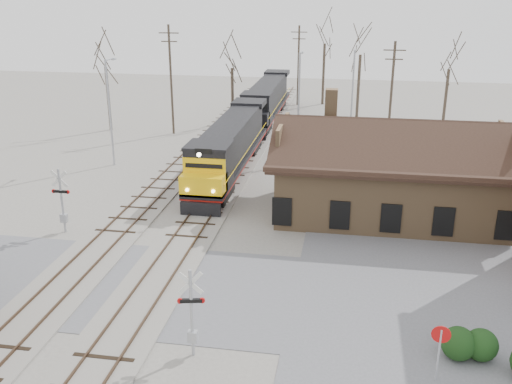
% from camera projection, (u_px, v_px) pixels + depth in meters
% --- Properties ---
extents(ground, '(140.00, 140.00, 0.00)m').
position_uv_depth(ground, '(153.00, 287.00, 28.61)').
color(ground, gray).
rests_on(ground, ground).
extents(road, '(60.00, 9.00, 0.03)m').
position_uv_depth(road, '(153.00, 287.00, 28.60)').
color(road, '#5A5A5F').
rests_on(road, ground).
extents(parking_lot, '(22.00, 26.00, 0.03)m').
position_uv_depth(parking_lot, '(511.00, 278.00, 29.50)').
color(parking_lot, '#5A5A5F').
rests_on(parking_lot, ground).
extents(track_main, '(3.40, 90.00, 0.24)m').
position_uv_depth(track_main, '(220.00, 188.00, 42.49)').
color(track_main, gray).
rests_on(track_main, ground).
extents(track_siding, '(3.40, 90.00, 0.24)m').
position_uv_depth(track_siding, '(162.00, 184.00, 43.20)').
color(track_siding, gray).
rests_on(track_siding, ground).
extents(depot, '(15.20, 9.31, 7.90)m').
position_uv_depth(depot, '(389.00, 179.00, 37.05)').
color(depot, olive).
rests_on(depot, ground).
extents(locomotive_lead, '(2.90, 19.41, 4.31)m').
position_uv_depth(locomotive_lead, '(229.00, 147.00, 44.92)').
color(locomotive_lead, black).
rests_on(locomotive_lead, ground).
extents(locomotive_trailing, '(2.90, 19.41, 4.08)m').
position_uv_depth(locomotive_trailing, '(266.00, 101.00, 63.17)').
color(locomotive_trailing, black).
rests_on(locomotive_trailing, ground).
extents(crossbuck_near, '(1.10, 0.33, 3.89)m').
position_uv_depth(crossbuck_near, '(192.00, 316.00, 22.75)').
color(crossbuck_near, '#A5A8AD').
rests_on(crossbuck_near, ground).
extents(crossbuck_far, '(1.16, 0.30, 4.05)m').
position_uv_depth(crossbuck_far, '(62.00, 203.00, 34.39)').
color(crossbuck_far, '#A5A8AD').
rests_on(crossbuck_far, ground).
extents(do_not_enter_sign, '(0.72, 0.10, 2.43)m').
position_uv_depth(do_not_enter_sign, '(440.00, 344.00, 21.27)').
color(do_not_enter_sign, '#A5A8AD').
rests_on(do_not_enter_sign, ground).
extents(hedge_a, '(1.39, 1.39, 1.39)m').
position_uv_depth(hedge_a, '(458.00, 344.00, 22.91)').
color(hedge_a, black).
rests_on(hedge_a, ground).
extents(hedge_b, '(1.33, 1.33, 1.33)m').
position_uv_depth(hedge_b, '(481.00, 345.00, 22.88)').
color(hedge_b, black).
rests_on(hedge_b, ground).
extents(streetlight_a, '(0.25, 2.04, 8.77)m').
position_uv_depth(streetlight_a, '(110.00, 107.00, 46.61)').
color(streetlight_a, '#A5A8AD').
rests_on(streetlight_a, ground).
extents(streetlight_b, '(0.25, 2.04, 9.19)m').
position_uv_depth(streetlight_b, '(299.00, 102.00, 47.43)').
color(streetlight_b, '#A5A8AD').
rests_on(streetlight_b, ground).
extents(streetlight_c, '(0.25, 2.04, 8.37)m').
position_uv_depth(streetlight_c, '(353.00, 88.00, 56.68)').
color(streetlight_c, '#A5A8AD').
rests_on(streetlight_c, ground).
extents(utility_pole_a, '(2.00, 0.24, 10.76)m').
position_uv_depth(utility_pole_a, '(171.00, 78.00, 56.46)').
color(utility_pole_a, '#382D23').
rests_on(utility_pole_a, ground).
extents(utility_pole_b, '(2.00, 0.24, 9.73)m').
position_uv_depth(utility_pole_b, '(298.00, 64.00, 70.75)').
color(utility_pole_b, '#382D23').
rests_on(utility_pole_b, ground).
extents(utility_pole_c, '(2.00, 0.24, 9.61)m').
position_uv_depth(utility_pole_c, '(391.00, 92.00, 52.41)').
color(utility_pole_c, '#382D23').
rests_on(utility_pole_c, ground).
extents(tree_a, '(4.37, 4.37, 10.71)m').
position_uv_depth(tree_a, '(105.00, 56.00, 57.26)').
color(tree_a, '#382D23').
rests_on(tree_a, ground).
extents(tree_b, '(3.99, 3.99, 9.78)m').
position_uv_depth(tree_b, '(232.00, 59.00, 60.44)').
color(tree_b, '#382D23').
rests_on(tree_b, ground).
extents(tree_c, '(5.03, 5.03, 12.33)m').
position_uv_depth(tree_c, '(325.00, 33.00, 69.86)').
color(tree_c, '#382D23').
rests_on(tree_c, ground).
extents(tree_d, '(4.81, 4.81, 11.78)m').
position_uv_depth(tree_d, '(361.00, 43.00, 61.44)').
color(tree_d, '#382D23').
rests_on(tree_d, ground).
extents(tree_e, '(4.03, 4.03, 9.86)m').
position_uv_depth(tree_e, '(450.00, 60.00, 59.22)').
color(tree_e, '#382D23').
rests_on(tree_e, ground).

